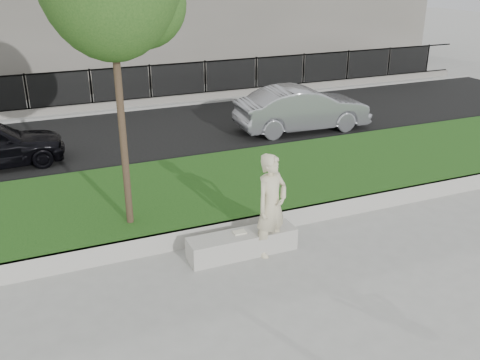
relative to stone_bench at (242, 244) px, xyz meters
name	(u,v)px	position (x,y,z in m)	size (l,w,h in m)	color
ground	(229,268)	(-0.43, -0.40, -0.22)	(90.00, 90.00, 0.00)	gray
grass_bank	(180,197)	(-0.43, 2.60, -0.02)	(34.00, 4.00, 0.40)	black
grass_kerb	(210,234)	(-0.43, 0.64, -0.02)	(34.00, 0.08, 0.40)	#A9A79E
street	(130,137)	(-0.43, 8.10, -0.20)	(34.00, 7.00, 0.04)	black
far_pavement	(105,103)	(-0.43, 12.60, -0.16)	(34.00, 3.00, 0.12)	gray
iron_fence	(109,97)	(-0.43, 11.60, 0.33)	(32.00, 0.30, 1.50)	slate
stone_bench	(242,244)	(0.00, 0.00, 0.00)	(2.11, 0.53, 0.43)	#A9A79E
man	(271,206)	(0.51, -0.18, 0.79)	(0.73, 0.48, 2.00)	beige
book	(240,232)	(-0.04, 0.04, 0.23)	(0.24, 0.17, 0.03)	silver
car_silver	(302,109)	(4.93, 6.57, 0.54)	(1.51, 4.34, 1.43)	gray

